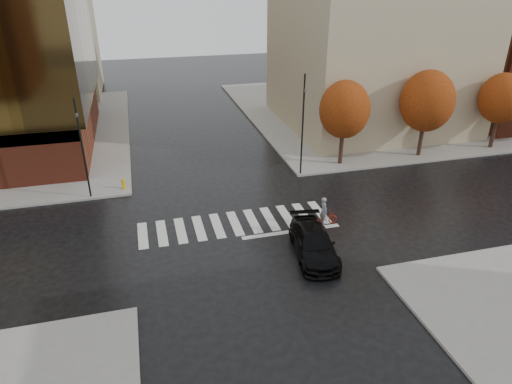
% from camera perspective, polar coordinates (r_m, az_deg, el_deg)
% --- Properties ---
extents(ground, '(120.00, 120.00, 0.00)m').
position_cam_1_polar(ground, '(27.41, -2.40, -4.44)').
color(ground, black).
rests_on(ground, ground).
extents(sidewalk_ne, '(30.00, 30.00, 0.15)m').
position_cam_1_polar(sidewalk_ne, '(52.99, 15.30, 10.07)').
color(sidewalk_ne, gray).
rests_on(sidewalk_ne, ground).
extents(crosswalk, '(12.00, 3.00, 0.01)m').
position_cam_1_polar(crosswalk, '(27.83, -2.63, -3.92)').
color(crosswalk, silver).
rests_on(crosswalk, ground).
extents(building_ne_tan, '(16.00, 16.00, 18.00)m').
position_cam_1_polar(building_ne_tan, '(45.94, 14.61, 19.39)').
color(building_ne_tan, tan).
rests_on(building_ne_tan, sidewalk_ne).
extents(building_nw_far, '(14.00, 12.00, 20.00)m').
position_cam_1_polar(building_nw_far, '(61.21, -26.98, 20.01)').
color(building_nw_far, tan).
rests_on(building_nw_far, sidewalk_nw).
extents(tree_ne_a, '(3.80, 3.80, 6.50)m').
position_cam_1_polar(tree_ne_a, '(35.24, 11.01, 10.07)').
color(tree_ne_a, black).
rests_on(tree_ne_a, sidewalk_ne).
extents(tree_ne_b, '(4.20, 4.20, 6.89)m').
position_cam_1_polar(tree_ne_b, '(38.69, 20.61, 10.57)').
color(tree_ne_b, black).
rests_on(tree_ne_b, sidewalk_ne).
extents(tree_ne_c, '(3.60, 3.60, 6.31)m').
position_cam_1_polar(tree_ne_c, '(43.10, 28.37, 10.25)').
color(tree_ne_c, black).
rests_on(tree_ne_c, sidewalk_ne).
extents(sedan, '(2.73, 5.28, 1.46)m').
position_cam_1_polar(sedan, '(24.74, 7.20, -6.34)').
color(sedan, black).
rests_on(sedan, ground).
extents(cyclist, '(1.62, 0.64, 1.83)m').
position_cam_1_polar(cyclist, '(27.69, 8.53, -2.91)').
color(cyclist, '#99200D').
rests_on(cyclist, ground).
extents(traffic_light_nw, '(0.20, 0.17, 6.70)m').
position_cam_1_polar(traffic_light_nw, '(31.27, -20.97, 5.66)').
color(traffic_light_nw, black).
rests_on(traffic_light_nw, sidewalk_nw).
extents(traffic_light_ne, '(0.17, 0.20, 7.39)m').
position_cam_1_polar(traffic_light_ne, '(32.88, 5.89, 9.09)').
color(traffic_light_ne, black).
rests_on(traffic_light_ne, sidewalk_ne).
extents(fire_hydrant, '(0.27, 0.27, 0.75)m').
position_cam_1_polar(fire_hydrant, '(32.95, -16.25, 1.09)').
color(fire_hydrant, '#E2B00D').
rests_on(fire_hydrant, sidewalk_nw).
extents(manhole, '(0.55, 0.55, 0.01)m').
position_cam_1_polar(manhole, '(26.75, 6.63, -5.44)').
color(manhole, '#493F1A').
rests_on(manhole, ground).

